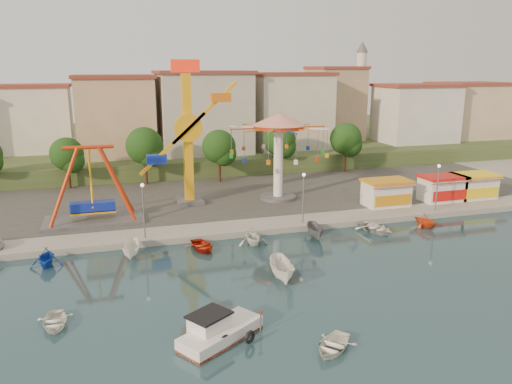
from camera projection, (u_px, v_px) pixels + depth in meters
name	position (u px, v px, depth m)	size (l,w,h in m)	color
ground	(268.00, 290.00, 37.39)	(200.00, 200.00, 0.00)	#142F39
quay_deck	(167.00, 154.00, 94.92)	(200.00, 100.00, 0.60)	#9E998E
asphalt_pad	(197.00, 191.00, 65.12)	(90.00, 28.00, 0.01)	#4C4944
hill_terrace	(164.00, 144.00, 99.27)	(200.00, 60.00, 3.00)	#384C26
pirate_ship_ride	(91.00, 186.00, 51.25)	(10.00, 5.00, 8.00)	#59595E
kamikaze_tower	(191.00, 138.00, 57.04)	(7.68, 3.10, 16.50)	#59595E
wave_swinger	(278.00, 137.00, 59.19)	(11.60, 11.60, 10.40)	#59595E
booth_left	(386.00, 192.00, 57.72)	(5.40, 3.78, 3.08)	white
booth_mid	(442.00, 188.00, 59.84)	(5.40, 3.78, 3.08)	white
booth_right	(474.00, 186.00, 61.12)	(5.40, 3.78, 3.08)	white
lamp_post_1	(144.00, 212.00, 46.48)	(0.14, 0.14, 5.00)	#59595E
lamp_post_2	(303.00, 200.00, 50.96)	(0.14, 0.14, 5.00)	#59595E
lamp_post_3	(437.00, 189.00, 55.44)	(0.14, 0.14, 5.00)	#59595E
tree_1	(67.00, 154.00, 65.32)	(4.35, 4.35, 6.80)	#382314
tree_2	(144.00, 146.00, 67.55)	(5.02, 5.02, 7.85)	#382314
tree_3	(219.00, 147.00, 69.09)	(4.68, 4.68, 7.32)	#382314
tree_4	(280.00, 140.00, 74.62)	(4.86, 4.86, 7.60)	#382314
tree_5	(346.00, 139.00, 75.74)	(4.83, 4.83, 7.54)	#382314
building_1	(35.00, 127.00, 77.39)	(12.33, 9.01, 8.63)	silver
building_2	(122.00, 116.00, 81.29)	(11.95, 9.28, 11.23)	tan
building_3	(209.00, 121.00, 82.46)	(12.59, 10.50, 9.20)	beige
building_4	(279.00, 117.00, 89.38)	(10.75, 9.23, 9.24)	beige
building_5	(351.00, 110.00, 91.13)	(12.77, 10.96, 11.21)	tan
building_6	(412.00, 107.00, 92.84)	(8.23, 8.98, 12.36)	silver
building_7	(448.00, 112.00, 101.18)	(11.59, 10.93, 8.76)	beige
minaret	(360.00, 88.00, 94.60)	(2.80, 2.80, 18.00)	silver
cabin_motorboat	(218.00, 332.00, 30.40)	(5.80, 4.79, 1.95)	white
rowboat_a	(54.00, 322.00, 32.05)	(2.26, 3.17, 0.66)	white
rowboat_b	(333.00, 345.00, 29.33)	(2.35, 3.29, 0.68)	white
skiff	(282.00, 270.00, 38.94)	(1.64, 4.37, 1.69)	white
moored_boat_1	(46.00, 257.00, 41.72)	(2.66, 3.08, 1.62)	#1541B8
moored_boat_2	(131.00, 249.00, 43.68)	(1.40, 3.73, 1.44)	white
moored_boat_3	(202.00, 246.00, 45.52)	(2.60, 3.64, 0.75)	#B5230E
moored_boat_4	(253.00, 236.00, 46.75)	(2.74, 3.18, 1.67)	silver
moored_boat_5	(316.00, 231.00, 48.59)	(1.36, 3.62, 1.40)	slate
moored_boat_6	(376.00, 228.00, 50.50)	(3.02, 4.22, 0.87)	silver
moored_boat_7	(425.00, 220.00, 52.05)	(2.39, 2.77, 1.46)	#E94814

